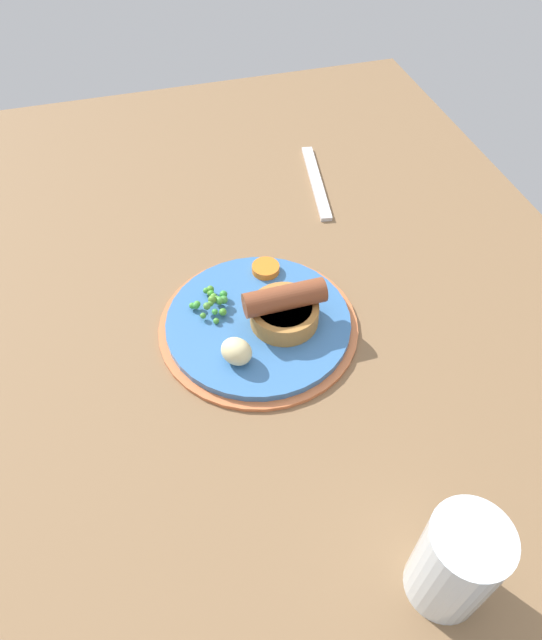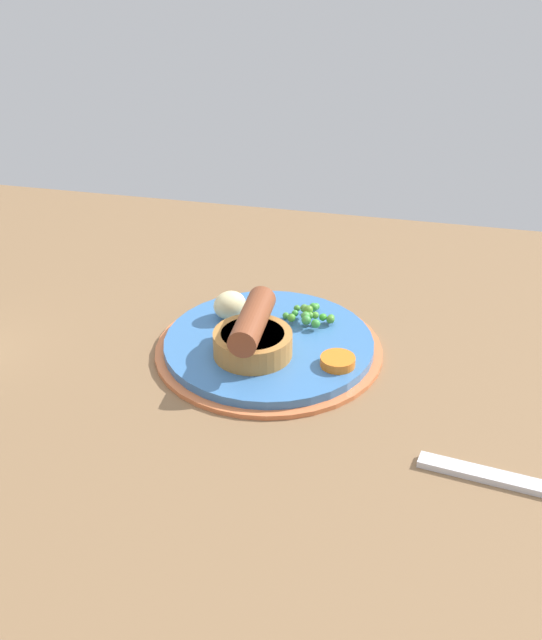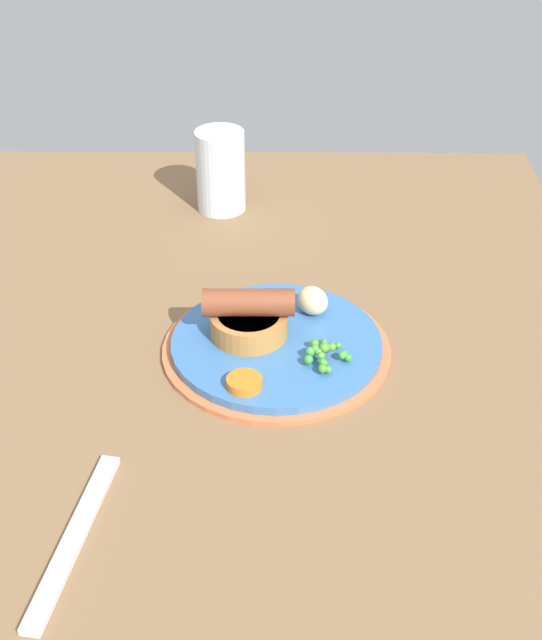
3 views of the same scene
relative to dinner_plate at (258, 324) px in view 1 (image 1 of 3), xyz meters
The scene contains 8 objects.
dining_table 7.08cm from the dinner_plate, 145.55° to the left, with size 110.00×80.00×3.00cm, color brown.
dinner_plate is the anchor object (origin of this frame).
sausage_pudding 4.16cm from the dinner_plate, 70.27° to the left, with size 7.80×9.17×5.23cm.
pea_pile 5.94cm from the dinner_plate, 126.28° to the right, with size 5.24×4.69×1.92cm.
potato_chunk_0 6.65cm from the dinner_plate, 36.59° to the right, with size 3.51×2.88×3.00cm, color beige.
carrot_slice_1 8.13cm from the dinner_plate, 158.35° to the left, with size 3.40×3.40×0.92cm, color orange.
fork 29.53cm from the dinner_plate, 148.02° to the left, with size 18.00×1.60×0.60cm, color silver.
drinking_glass 32.69cm from the dinner_plate, 13.06° to the left, with size 6.26×6.26×10.52cm, color silver.
Camera 1 is at (47.52, -14.25, 53.35)cm, focal length 32.00 mm.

